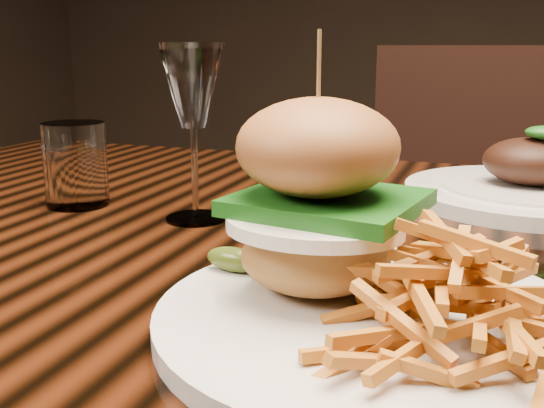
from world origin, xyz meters
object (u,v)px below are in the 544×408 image
(chair_far, at_px, (453,217))
(far_dish, at_px, (529,187))
(wine_glass, at_px, (192,92))
(dining_table, at_px, (357,291))
(burger_plate, at_px, (369,255))

(chair_far, bearing_deg, far_dish, -75.52)
(wine_glass, distance_m, chair_far, 1.02)
(far_dish, distance_m, chair_far, 0.74)
(dining_table, bearing_deg, burger_plate, -76.65)
(burger_plate, relative_size, far_dish, 0.99)
(burger_plate, height_order, chair_far, burger_plate)
(burger_plate, distance_m, chair_far, 1.17)
(far_dish, bearing_deg, burger_plate, -105.06)
(wine_glass, bearing_deg, burger_plate, -41.86)
(dining_table, distance_m, burger_plate, 0.29)
(far_dish, relative_size, chair_far, 0.34)
(wine_glass, distance_m, far_dish, 0.46)
(far_dish, xyz_separation_m, chair_far, (-0.13, 0.69, -0.23))
(burger_plate, relative_size, wine_glass, 1.56)
(wine_glass, bearing_deg, chair_far, 75.64)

